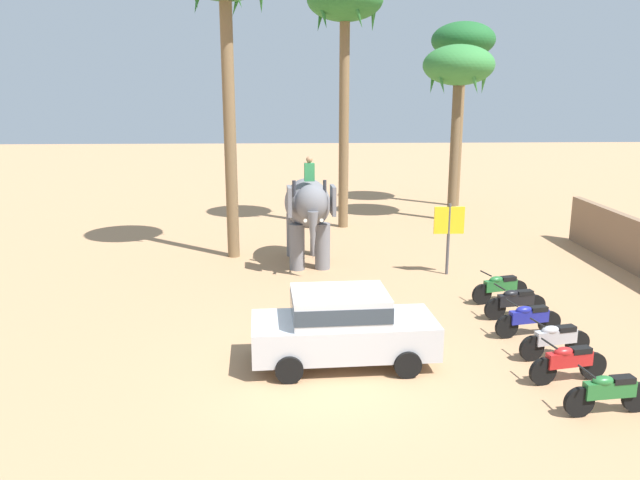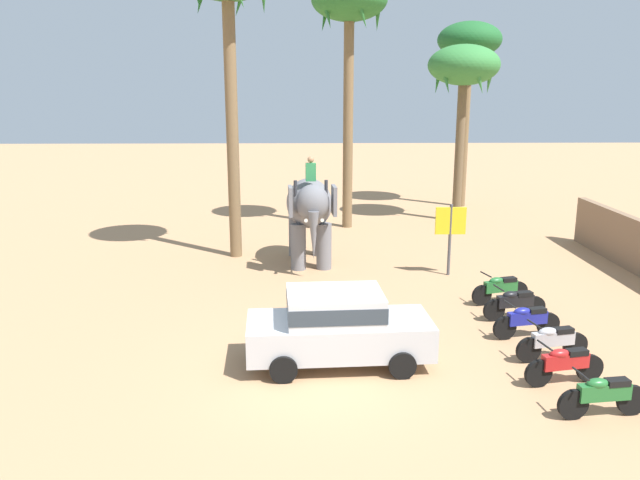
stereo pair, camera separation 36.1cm
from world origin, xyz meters
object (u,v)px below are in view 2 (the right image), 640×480
at_px(palm_tree_far_back, 464,70).
at_px(motorcycle_mid_row, 553,341).
at_px(motorcycle_end_of_row, 500,288).
at_px(signboard_yellow, 450,226).
at_px(elephant_with_mahout, 310,209).
at_px(motorcycle_far_in_row, 515,303).
at_px(motorcycle_fourth_in_row, 527,320).
at_px(palm_tree_left_of_road, 349,10).
at_px(motorcycle_second_in_row, 565,364).
at_px(palm_tree_behind_elephant, 469,47).
at_px(motorcycle_nearest_camera, 603,394).
at_px(car_sedan_foreground, 338,325).

bearing_deg(palm_tree_far_back, motorcycle_mid_row, -95.44).
bearing_deg(motorcycle_end_of_row, signboard_yellow, 106.44).
height_order(elephant_with_mahout, palm_tree_far_back, palm_tree_far_back).
bearing_deg(motorcycle_mid_row, motorcycle_far_in_row, 90.18).
distance_m(motorcycle_fourth_in_row, palm_tree_left_of_road, 16.14).
relative_size(elephant_with_mahout, motorcycle_second_in_row, 2.19).
relative_size(motorcycle_second_in_row, palm_tree_behind_elephant, 0.19).
bearing_deg(elephant_with_mahout, motorcycle_nearest_camera, -63.38).
bearing_deg(signboard_yellow, elephant_with_mahout, 162.01).
height_order(motorcycle_end_of_row, signboard_yellow, signboard_yellow).
relative_size(motorcycle_second_in_row, motorcycle_end_of_row, 1.01).
height_order(motorcycle_nearest_camera, motorcycle_fourth_in_row, same).
relative_size(palm_tree_behind_elephant, signboard_yellow, 3.90).
relative_size(palm_tree_left_of_road, signboard_yellow, 4.42).
relative_size(motorcycle_nearest_camera, palm_tree_behind_elephant, 0.19).
height_order(elephant_with_mahout, palm_tree_left_of_road, palm_tree_left_of_road).
bearing_deg(motorcycle_mid_row, motorcycle_fourth_in_row, 95.30).
relative_size(elephant_with_mahout, motorcycle_far_in_row, 2.20).
bearing_deg(motorcycle_far_in_row, signboard_yellow, 101.50).
relative_size(motorcycle_second_in_row, palm_tree_far_back, 0.22).
height_order(car_sedan_foreground, motorcycle_end_of_row, car_sedan_foreground).
xyz_separation_m(palm_tree_behind_elephant, palm_tree_left_of_road, (-6.40, -5.06, 1.12)).
bearing_deg(motorcycle_nearest_camera, motorcycle_mid_row, 89.23).
bearing_deg(palm_tree_far_back, palm_tree_behind_elephant, 73.05).
distance_m(motorcycle_end_of_row, palm_tree_left_of_road, 14.18).
bearing_deg(motorcycle_mid_row, motorcycle_second_in_row, -99.92).
bearing_deg(motorcycle_fourth_in_row, motorcycle_end_of_row, 87.36).
bearing_deg(car_sedan_foreground, palm_tree_behind_elephant, 68.79).
bearing_deg(motorcycle_end_of_row, palm_tree_behind_elephant, 80.29).
distance_m(motorcycle_fourth_in_row, palm_tree_behind_elephant, 19.86).
height_order(elephant_with_mahout, motorcycle_nearest_camera, elephant_with_mahout).
height_order(motorcycle_nearest_camera, motorcycle_mid_row, same).
relative_size(motorcycle_mid_row, palm_tree_left_of_road, 0.17).
bearing_deg(palm_tree_behind_elephant, motorcycle_far_in_row, -98.99).
height_order(motorcycle_mid_row, signboard_yellow, signboard_yellow).
height_order(motorcycle_mid_row, motorcycle_end_of_row, same).
bearing_deg(motorcycle_far_in_row, elephant_with_mahout, 133.95).
bearing_deg(motorcycle_nearest_camera, palm_tree_far_back, 85.22).
bearing_deg(motorcycle_fourth_in_row, palm_tree_far_back, 83.56).
height_order(palm_tree_left_of_road, signboard_yellow, palm_tree_left_of_road).
distance_m(motorcycle_mid_row, palm_tree_behind_elephant, 21.07).
height_order(palm_tree_behind_elephant, palm_tree_far_back, palm_tree_behind_elephant).
xyz_separation_m(palm_tree_behind_elephant, signboard_yellow, (-3.51, -12.65, -6.45)).
relative_size(elephant_with_mahout, motorcycle_nearest_camera, 2.18).
bearing_deg(motorcycle_mid_row, motorcycle_nearest_camera, -90.77).
xyz_separation_m(motorcycle_mid_row, palm_tree_behind_elephant, (2.65, 19.44, 7.68)).
bearing_deg(palm_tree_behind_elephant, motorcycle_fourth_in_row, -98.72).
bearing_deg(car_sedan_foreground, elephant_with_mahout, 93.81).
distance_m(motorcycle_nearest_camera, signboard_yellow, 9.47).
bearing_deg(motorcycle_far_in_row, palm_tree_left_of_road, 107.64).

